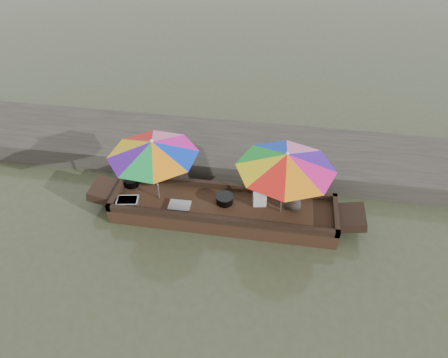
# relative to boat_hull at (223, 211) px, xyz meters

# --- Properties ---
(water) EXTENTS (80.00, 80.00, 0.00)m
(water) POSITION_rel_boat_hull_xyz_m (0.00, 0.00, -0.17)
(water) COLOR #454B35
(water) RESTS_ON ground
(dock) EXTENTS (22.00, 2.20, 0.50)m
(dock) POSITION_rel_boat_hull_xyz_m (0.00, 2.20, 0.08)
(dock) COLOR #2D2B26
(dock) RESTS_ON ground
(boat_hull) EXTENTS (4.88, 1.20, 0.35)m
(boat_hull) POSITION_rel_boat_hull_xyz_m (0.00, 0.00, 0.00)
(boat_hull) COLOR #341F11
(boat_hull) RESTS_ON water
(cooking_pot) EXTENTS (0.32, 0.32, 0.17)m
(cooking_pot) POSITION_rel_boat_hull_xyz_m (-2.19, 0.33, 0.26)
(cooking_pot) COLOR black
(cooking_pot) RESTS_ON boat_hull
(tray_crayfish) EXTENTS (0.52, 0.40, 0.09)m
(tray_crayfish) POSITION_rel_boat_hull_xyz_m (-2.08, -0.26, 0.22)
(tray_crayfish) COLOR silver
(tray_crayfish) RESTS_ON boat_hull
(tray_scallop) EXTENTS (0.48, 0.34, 0.06)m
(tray_scallop) POSITION_rel_boat_hull_xyz_m (-0.92, -0.21, 0.21)
(tray_scallop) COLOR silver
(tray_scallop) RESTS_ON boat_hull
(charcoal_grill) EXTENTS (0.37, 0.37, 0.17)m
(charcoal_grill) POSITION_rel_boat_hull_xyz_m (0.01, 0.09, 0.26)
(charcoal_grill) COLOR black
(charcoal_grill) RESTS_ON boat_hull
(supply_bag) EXTENTS (0.31, 0.26, 0.26)m
(supply_bag) POSITION_rel_boat_hull_xyz_m (0.77, 0.16, 0.30)
(supply_bag) COLOR silver
(supply_bag) RESTS_ON boat_hull
(vendor) EXTENTS (0.50, 0.35, 0.97)m
(vendor) POSITION_rel_boat_hull_xyz_m (1.49, 0.14, 0.66)
(vendor) COLOR #2E2722
(vendor) RESTS_ON boat_hull
(umbrella_bow) EXTENTS (2.35, 2.35, 1.55)m
(umbrella_bow) POSITION_rel_boat_hull_xyz_m (-1.44, 0.00, 0.95)
(umbrella_bow) COLOR #E5149D
(umbrella_bow) RESTS_ON boat_hull
(umbrella_stern) EXTENTS (2.03, 2.03, 1.55)m
(umbrella_stern) POSITION_rel_boat_hull_xyz_m (1.24, 0.00, 0.95)
(umbrella_stern) COLOR #4214A5
(umbrella_stern) RESTS_ON boat_hull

